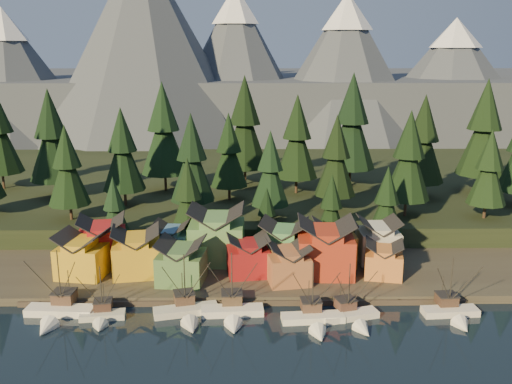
{
  "coord_description": "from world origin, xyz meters",
  "views": [
    {
      "loc": [
        1.22,
        -78.68,
        45.04
      ],
      "look_at": [
        2.53,
        30.0,
        17.06
      ],
      "focal_mm": 40.0,
      "sensor_mm": 36.0,
      "label": 1
    }
  ],
  "objects_px": {
    "boat_0": "(56,305)",
    "house_front_1": "(136,250)",
    "boat_3": "(233,305)",
    "boat_6": "(453,306)",
    "boat_1": "(101,309)",
    "boat_5": "(353,311)",
    "boat_4": "(314,313)",
    "house_back_1": "(171,240)",
    "house_front_0": "(82,253)",
    "boat_2": "(187,305)",
    "house_back_0": "(102,240)"
  },
  "relations": [
    {
      "from": "boat_0",
      "to": "house_front_1",
      "type": "height_order",
      "value": "boat_0"
    },
    {
      "from": "boat_3",
      "to": "boat_6",
      "type": "relative_size",
      "value": 1.07
    },
    {
      "from": "boat_1",
      "to": "boat_5",
      "type": "height_order",
      "value": "boat_5"
    },
    {
      "from": "boat_4",
      "to": "house_back_1",
      "type": "xyz_separation_m",
      "value": [
        -27.05,
        26.48,
        3.65
      ]
    },
    {
      "from": "boat_5",
      "to": "boat_0",
      "type": "bearing_deg",
      "value": 162.07
    },
    {
      "from": "boat_0",
      "to": "house_front_0",
      "type": "distance_m",
      "value": 15.42
    },
    {
      "from": "boat_2",
      "to": "boat_5",
      "type": "height_order",
      "value": "boat_2"
    },
    {
      "from": "boat_1",
      "to": "house_front_1",
      "type": "bearing_deg",
      "value": 72.84
    },
    {
      "from": "boat_0",
      "to": "boat_5",
      "type": "xyz_separation_m",
      "value": [
        50.16,
        -1.97,
        -0.35
      ]
    },
    {
      "from": "boat_0",
      "to": "house_back_0",
      "type": "bearing_deg",
      "value": 86.3
    },
    {
      "from": "boat_2",
      "to": "boat_5",
      "type": "relative_size",
      "value": 1.12
    },
    {
      "from": "boat_0",
      "to": "boat_3",
      "type": "distance_m",
      "value": 29.93
    },
    {
      "from": "boat_3",
      "to": "boat_6",
      "type": "bearing_deg",
      "value": -4.29
    },
    {
      "from": "boat_0",
      "to": "boat_3",
      "type": "xyz_separation_m",
      "value": [
        29.93,
        -0.26,
        -0.03
      ]
    },
    {
      "from": "boat_6",
      "to": "house_front_1",
      "type": "bearing_deg",
      "value": 159.86
    },
    {
      "from": "boat_0",
      "to": "boat_2",
      "type": "relative_size",
      "value": 1.06
    },
    {
      "from": "boat_6",
      "to": "house_front_1",
      "type": "height_order",
      "value": "house_front_1"
    },
    {
      "from": "boat_2",
      "to": "boat_1",
      "type": "bearing_deg",
      "value": 170.62
    },
    {
      "from": "boat_1",
      "to": "house_front_0",
      "type": "relative_size",
      "value": 1.03
    },
    {
      "from": "boat_3",
      "to": "house_back_1",
      "type": "relative_size",
      "value": 1.53
    },
    {
      "from": "boat_6",
      "to": "boat_0",
      "type": "bearing_deg",
      "value": 175.25
    },
    {
      "from": "boat_2",
      "to": "boat_6",
      "type": "distance_m",
      "value": 45.4
    },
    {
      "from": "boat_2",
      "to": "house_back_1",
      "type": "relative_size",
      "value": 1.55
    },
    {
      "from": "boat_1",
      "to": "boat_2",
      "type": "xyz_separation_m",
      "value": [
        14.24,
        1.17,
        0.05
      ]
    },
    {
      "from": "boat_4",
      "to": "boat_1",
      "type": "bearing_deg",
      "value": 172.65
    },
    {
      "from": "boat_0",
      "to": "boat_5",
      "type": "relative_size",
      "value": 1.19
    },
    {
      "from": "boat_3",
      "to": "house_back_1",
      "type": "distance_m",
      "value": 27.52
    },
    {
      "from": "boat_5",
      "to": "house_front_1",
      "type": "bearing_deg",
      "value": 140.33
    },
    {
      "from": "boat_2",
      "to": "boat_5",
      "type": "bearing_deg",
      "value": -18.12
    },
    {
      "from": "house_front_1",
      "to": "boat_4",
      "type": "bearing_deg",
      "value": -38.32
    },
    {
      "from": "boat_4",
      "to": "house_front_1",
      "type": "xyz_separation_m",
      "value": [
        -32.77,
        18.49,
        4.35
      ]
    },
    {
      "from": "boat_5",
      "to": "boat_6",
      "type": "xyz_separation_m",
      "value": [
        17.36,
        1.24,
        0.22
      ]
    },
    {
      "from": "boat_0",
      "to": "boat_1",
      "type": "relative_size",
      "value": 1.28
    },
    {
      "from": "boat_4",
      "to": "house_back_1",
      "type": "height_order",
      "value": "boat_4"
    },
    {
      "from": "boat_2",
      "to": "house_back_1",
      "type": "distance_m",
      "value": 24.43
    },
    {
      "from": "boat_2",
      "to": "house_back_1",
      "type": "bearing_deg",
      "value": 89.32
    },
    {
      "from": "boat_1",
      "to": "boat_3",
      "type": "xyz_separation_m",
      "value": [
        22.04,
        0.88,
        0.19
      ]
    },
    {
      "from": "house_back_0",
      "to": "boat_2",
      "type": "bearing_deg",
      "value": -57.3
    },
    {
      "from": "boat_2",
      "to": "boat_6",
      "type": "xyz_separation_m",
      "value": [
        45.4,
        -0.76,
        0.05
      ]
    },
    {
      "from": "boat_0",
      "to": "house_back_0",
      "type": "height_order",
      "value": "house_back_0"
    },
    {
      "from": "boat_2",
      "to": "house_front_1",
      "type": "distance_m",
      "value": 19.67
    },
    {
      "from": "boat_3",
      "to": "house_front_1",
      "type": "distance_m",
      "value": 25.15
    },
    {
      "from": "house_back_1",
      "to": "boat_0",
      "type": "bearing_deg",
      "value": -119.99
    },
    {
      "from": "boat_6",
      "to": "house_back_1",
      "type": "bearing_deg",
      "value": 150.42
    },
    {
      "from": "boat_0",
      "to": "house_front_0",
      "type": "xyz_separation_m",
      "value": [
        0.41,
        14.94,
        3.81
      ]
    },
    {
      "from": "house_front_0",
      "to": "house_back_0",
      "type": "bearing_deg",
      "value": 77.52
    },
    {
      "from": "house_front_1",
      "to": "house_back_1",
      "type": "xyz_separation_m",
      "value": [
        5.73,
        7.99,
        -0.69
      ]
    },
    {
      "from": "boat_1",
      "to": "house_back_1",
      "type": "relative_size",
      "value": 1.28
    },
    {
      "from": "boat_4",
      "to": "boat_5",
      "type": "distance_m",
      "value": 6.65
    },
    {
      "from": "boat_1",
      "to": "house_front_0",
      "type": "height_order",
      "value": "house_front_0"
    }
  ]
}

